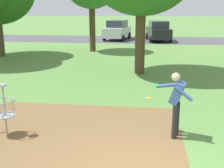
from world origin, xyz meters
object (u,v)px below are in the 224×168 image
disc_golf_basket (3,108)px  parked_car_center_left (158,31)px  frisbee_by_tee (149,98)px  player_foreground_watching (176,101)px  parked_car_leftmost (117,30)px

disc_golf_basket → parked_car_center_left: bearing=77.5°
frisbee_by_tee → player_foreground_watching: bearing=-78.3°
frisbee_by_tee → parked_car_leftmost: bearing=99.4°
disc_golf_basket → player_foreground_watching: 4.48m
frisbee_by_tee → disc_golf_basket: bearing=-136.9°
player_foreground_watching → frisbee_by_tee: bearing=101.7°
disc_golf_basket → parked_car_center_left: (4.70, 21.13, 0.17)m
player_foreground_watching → parked_car_center_left: bearing=89.3°
disc_golf_basket → player_foreground_watching: player_foreground_watching is taller
disc_golf_basket → parked_car_leftmost: parked_car_leftmost is taller
parked_car_leftmost → parked_car_center_left: same height
parked_car_leftmost → parked_car_center_left: 3.95m
disc_golf_basket → frisbee_by_tee: bearing=43.1°
disc_golf_basket → frisbee_by_tee: 5.26m
disc_golf_basket → player_foreground_watching: (4.45, 0.41, 0.23)m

